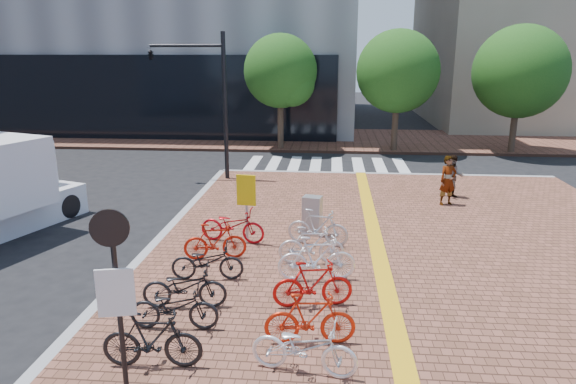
# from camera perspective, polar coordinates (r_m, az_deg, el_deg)

# --- Properties ---
(ground) EXTENTS (120.00, 120.00, 0.00)m
(ground) POSITION_cam_1_polar(r_m,az_deg,el_deg) (10.91, 0.48, -12.86)
(ground) COLOR black
(ground) RESTS_ON ground
(kerb_north) EXTENTS (14.00, 0.25, 0.15)m
(kerb_north) POSITION_cam_1_polar(r_m,az_deg,el_deg) (22.29, 10.64, 1.88)
(kerb_north) COLOR gray
(kerb_north) RESTS_ON ground
(far_sidewalk) EXTENTS (70.00, 8.00, 0.15)m
(far_sidewalk) POSITION_cam_1_polar(r_m,az_deg,el_deg) (31.02, 3.53, 5.85)
(far_sidewalk) COLOR brown
(far_sidewalk) RESTS_ON ground
(crosswalk) EXTENTS (7.50, 4.00, 0.01)m
(crosswalk) POSITION_cam_1_polar(r_m,az_deg,el_deg) (24.15, 4.27, 2.95)
(crosswalk) COLOR silver
(crosswalk) RESTS_ON ground
(street_trees) EXTENTS (16.20, 4.60, 6.35)m
(street_trees) POSITION_cam_1_polar(r_m,az_deg,el_deg) (27.41, 14.33, 12.64)
(street_trees) COLOR #38281E
(street_trees) RESTS_ON far_sidewalk
(bike_0) EXTENTS (1.67, 0.56, 0.99)m
(bike_0) POSITION_cam_1_polar(r_m,az_deg,el_deg) (8.92, -14.88, -15.59)
(bike_0) COLOR black
(bike_0) RESTS_ON sidewalk
(bike_1) EXTENTS (1.69, 0.66, 0.87)m
(bike_1) POSITION_cam_1_polar(r_m,az_deg,el_deg) (9.95, -12.54, -12.39)
(bike_1) COLOR black
(bike_1) RESTS_ON sidewalk
(bike_2) EXTENTS (1.75, 0.76, 0.89)m
(bike_2) POSITION_cam_1_polar(r_m,az_deg,el_deg) (10.68, -11.42, -10.27)
(bike_2) COLOR black
(bike_2) RESTS_ON sidewalk
(bike_3) EXTENTS (1.68, 0.71, 0.86)m
(bike_3) POSITION_cam_1_polar(r_m,az_deg,el_deg) (11.82, -8.95, -7.65)
(bike_3) COLOR black
(bike_3) RESTS_ON sidewalk
(bike_4) EXTENTS (1.61, 0.75, 0.93)m
(bike_4) POSITION_cam_1_polar(r_m,az_deg,el_deg) (12.89, -8.11, -5.45)
(bike_4) COLOR #B21C0C
(bike_4) RESTS_ON sidewalk
(bike_5) EXTENTS (1.87, 0.89, 0.94)m
(bike_5) POSITION_cam_1_polar(r_m,az_deg,el_deg) (13.98, -6.19, -3.69)
(bike_5) COLOR #B50C15
(bike_5) RESTS_ON sidewalk
(bike_6) EXTENTS (1.81, 0.88, 0.91)m
(bike_6) POSITION_cam_1_polar(r_m,az_deg,el_deg) (8.54, 1.80, -16.86)
(bike_6) COLOR white
(bike_6) RESTS_ON sidewalk
(bike_7) EXTENTS (1.65, 0.60, 0.97)m
(bike_7) POSITION_cam_1_polar(r_m,az_deg,el_deg) (9.26, 2.46, -13.90)
(bike_7) COLOR red
(bike_7) RESTS_ON sidewalk
(bike_8) EXTENTS (1.69, 0.77, 0.98)m
(bike_8) POSITION_cam_1_polar(r_m,az_deg,el_deg) (10.49, 2.77, -10.17)
(bike_8) COLOR #B5100C
(bike_8) RESTS_ON sidewalk
(bike_9) EXTENTS (1.81, 0.75, 1.06)m
(bike_9) POSITION_cam_1_polar(r_m,az_deg,el_deg) (11.60, 3.21, -7.39)
(bike_9) COLOR white
(bike_9) RESTS_ON sidewalk
(bike_10) EXTENTS (1.62, 0.55, 0.96)m
(bike_10) POSITION_cam_1_polar(r_m,az_deg,el_deg) (12.48, 2.62, -5.94)
(bike_10) COLOR silver
(bike_10) RESTS_ON sidewalk
(bike_11) EXTENTS (1.71, 0.79, 0.99)m
(bike_11) POSITION_cam_1_polar(r_m,az_deg,el_deg) (13.68, 3.33, -3.95)
(bike_11) COLOR silver
(bike_11) RESTS_ON sidewalk
(pedestrian_a) EXTENTS (0.72, 0.60, 1.68)m
(pedestrian_a) POSITION_cam_1_polar(r_m,az_deg,el_deg) (18.01, 17.33, 1.23)
(pedestrian_a) COLOR gray
(pedestrian_a) RESTS_ON sidewalk
(pedestrian_b) EXTENTS (0.79, 0.64, 1.52)m
(pedestrian_b) POSITION_cam_1_polar(r_m,az_deg,el_deg) (19.01, 17.86, 1.66)
(pedestrian_b) COLOR #535B69
(pedestrian_b) RESTS_ON sidewalk
(utility_box) EXTENTS (0.59, 0.48, 1.12)m
(utility_box) POSITION_cam_1_polar(r_m,az_deg,el_deg) (14.43, 2.71, -2.64)
(utility_box) COLOR #AEAEB3
(utility_box) RESTS_ON sidewalk
(yellow_sign) EXTENTS (0.52, 0.15, 1.90)m
(yellow_sign) POSITION_cam_1_polar(r_m,az_deg,el_deg) (13.57, -4.67, -0.49)
(yellow_sign) COLOR #B7B7BC
(yellow_sign) RESTS_ON sidewalk
(notice_sign) EXTENTS (0.54, 0.18, 2.94)m
(notice_sign) POSITION_cam_1_polar(r_m,az_deg,el_deg) (7.77, -18.63, -9.45)
(notice_sign) COLOR black
(notice_sign) RESTS_ON sidewalk
(traffic_light_pole) EXTENTS (3.10, 1.19, 5.76)m
(traffic_light_pole) POSITION_cam_1_polar(r_m,az_deg,el_deg) (20.93, -10.75, 12.24)
(traffic_light_pole) COLOR black
(traffic_light_pole) RESTS_ON sidewalk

